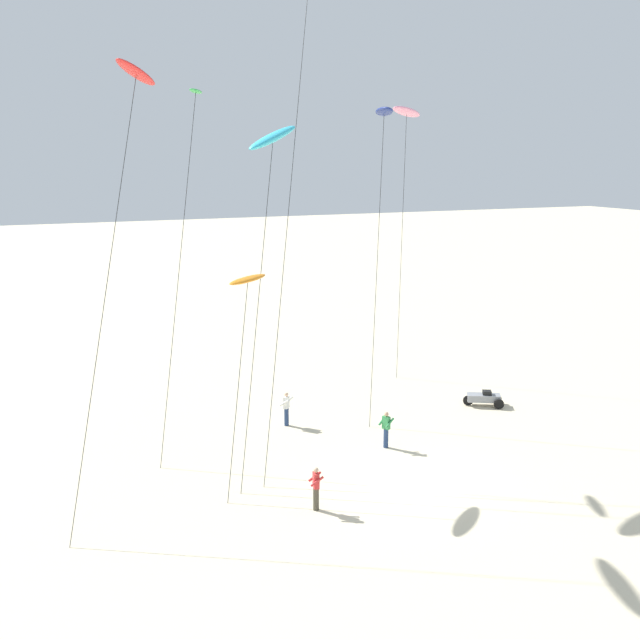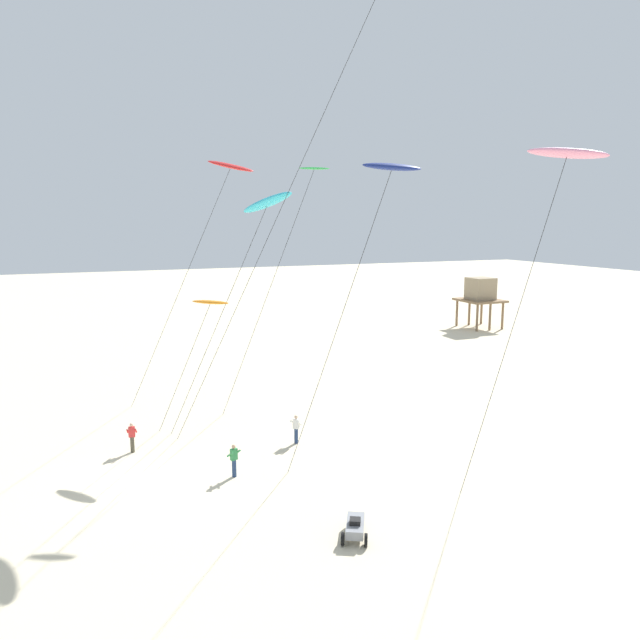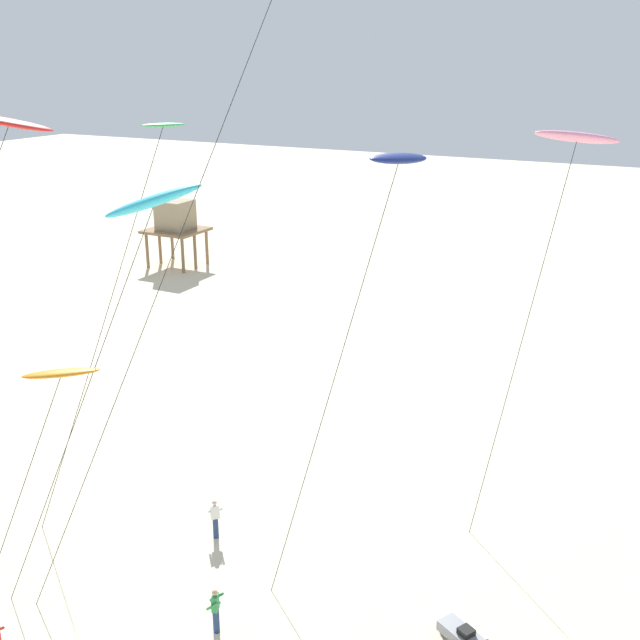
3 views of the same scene
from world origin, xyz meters
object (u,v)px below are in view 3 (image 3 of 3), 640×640
at_px(kite_navy, 398,162).
at_px(kite_green, 158,141).
at_px(kite_cyan, 153,202).
at_px(stilt_house, 176,220).
at_px(beach_buggy, 463,637).
at_px(kite_flyer_furthest, 216,610).
at_px(kite_pink, 577,139).
at_px(kite_orange, 60,375).
at_px(kite_flyer_nearest, 215,518).
at_px(kite_red, 7,126).

bearing_deg(kite_navy, kite_green, -179.90).
xyz_separation_m(kite_cyan, kite_green, (-2.44, 3.54, 1.57)).
relative_size(kite_navy, stilt_house, 2.56).
bearing_deg(beach_buggy, kite_flyer_furthest, -158.04).
height_order(kite_pink, kite_flyer_furthest, kite_pink).
height_order(kite_navy, kite_orange, kite_navy).
bearing_deg(kite_orange, kite_navy, 33.94).
relative_size(stilt_house, beach_buggy, 2.87).
height_order(kite_flyer_nearest, kite_flyer_furthest, same).
bearing_deg(kite_flyer_furthest, kite_cyan, 141.75).
bearing_deg(kite_pink, kite_flyer_nearest, -143.61).
bearing_deg(kite_pink, beach_buggy, -92.18).
bearing_deg(kite_flyer_furthest, beach_buggy, 21.96).
height_order(kite_cyan, stilt_house, kite_cyan).
bearing_deg(kite_green, kite_pink, 21.85).
bearing_deg(kite_cyan, kite_green, 124.61).
height_order(kite_pink, stilt_house, kite_pink).
height_order(kite_red, kite_flyer_furthest, kite_red).
bearing_deg(beach_buggy, stilt_house, 137.25).
bearing_deg(kite_flyer_furthest, kite_navy, 64.24).
distance_m(kite_orange, kite_flyer_furthest, 9.38).
relative_size(kite_pink, kite_green, 1.00).
bearing_deg(kite_flyer_nearest, kite_red, -165.17).
distance_m(kite_green, kite_flyer_nearest, 14.77).
relative_size(kite_green, kite_flyer_furthest, 9.43).
bearing_deg(kite_flyer_furthest, kite_orange, 176.55).
bearing_deg(stilt_house, beach_buggy, -42.75).
relative_size(kite_orange, beach_buggy, 3.91).
distance_m(kite_red, kite_flyer_nearest, 16.46).
bearing_deg(kite_navy, stilt_house, 137.05).
bearing_deg(beach_buggy, kite_navy, 138.84).
height_order(kite_cyan, kite_flyer_nearest, kite_cyan).
relative_size(kite_cyan, kite_red, 0.87).
bearing_deg(kite_cyan, kite_navy, 26.02).
bearing_deg(kite_red, beach_buggy, 1.28).
xyz_separation_m(kite_orange, beach_buggy, (13.70, 2.65, -7.49)).
distance_m(kite_red, kite_flyer_furthest, 18.03).
bearing_deg(stilt_house, kite_green, -52.76).
height_order(kite_navy, kite_red, kite_red).
relative_size(kite_navy, kite_pink, 0.97).
xyz_separation_m(kite_navy, kite_cyan, (-7.28, -3.56, -1.37)).
height_order(kite_cyan, kite_green, kite_green).
xyz_separation_m(kite_cyan, kite_flyer_furthest, (4.03, -3.18, -12.61)).
bearing_deg(beach_buggy, kite_orange, -169.06).
height_order(kite_pink, beach_buggy, kite_pink).
height_order(kite_cyan, beach_buggy, kite_cyan).
relative_size(kite_flyer_furthest, stilt_house, 0.28).
xyz_separation_m(kite_orange, stilt_house, (-23.85, 37.36, -3.71)).
xyz_separation_m(kite_pink, kite_flyer_furthest, (-7.86, -12.47, -14.38)).
distance_m(kite_pink, kite_flyer_furthest, 20.59).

